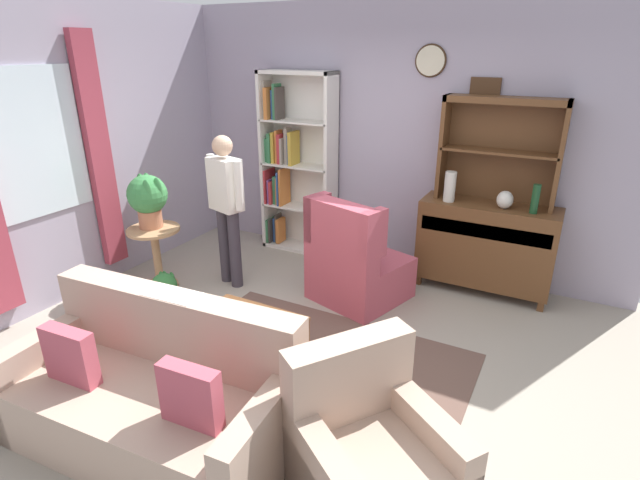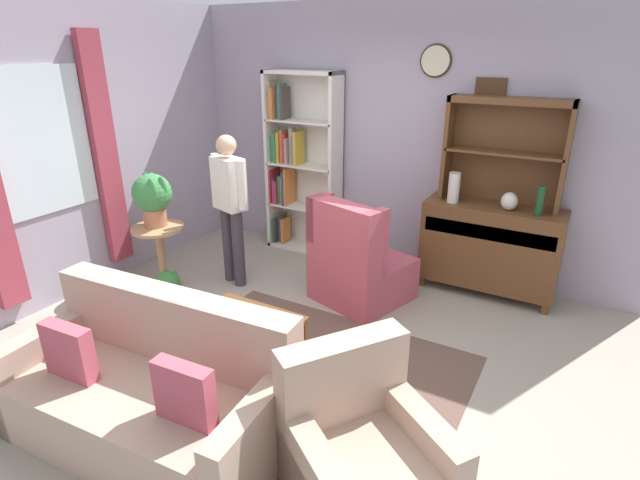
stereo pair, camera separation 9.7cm
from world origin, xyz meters
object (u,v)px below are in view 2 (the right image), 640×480
(vase_tall, at_px, (454,188))
(vase_round, at_px, (509,201))
(sideboard_hutch, at_px, (507,137))
(couch_floral, at_px, (151,393))
(potted_plant_small, at_px, (168,285))
(bottle_wine, at_px, (540,201))
(person_reading, at_px, (230,200))
(bookshelf, at_px, (298,164))
(wingback_chair, at_px, (357,265))
(potted_plant_large, at_px, (152,196))
(sideboard, at_px, (489,246))
(plant_stand, at_px, (160,250))
(armchair_floral, at_px, (363,458))
(coffee_table, at_px, (248,326))
(book_stack, at_px, (243,317))

(vase_tall, xyz_separation_m, vase_round, (0.52, 0.01, -0.06))
(sideboard_hutch, height_order, couch_floral, sideboard_hutch)
(sideboard_hutch, distance_m, potted_plant_small, 3.50)
(bottle_wine, xyz_separation_m, person_reading, (-2.75, -0.99, -0.15))
(bookshelf, height_order, person_reading, bookshelf)
(bookshelf, distance_m, vase_tall, 1.90)
(vase_tall, xyz_separation_m, couch_floral, (-1.03, -2.99, -0.76))
(wingback_chair, relative_size, person_reading, 0.67)
(sideboard_hutch, height_order, bottle_wine, sideboard_hutch)
(vase_round, bearing_deg, potted_plant_large, -155.56)
(sideboard, height_order, potted_plant_small, sideboard)
(bookshelf, distance_m, potted_plant_large, 1.73)
(bottle_wine, relative_size, plant_stand, 0.42)
(sideboard, relative_size, vase_round, 7.65)
(bookshelf, relative_size, sideboard, 1.62)
(bookshelf, distance_m, sideboard, 2.35)
(armchair_floral, xyz_separation_m, coffee_table, (-1.29, 0.68, 0.06))
(sideboard_hutch, height_order, potted_plant_small, sideboard_hutch)
(vase_tall, xyz_separation_m, coffee_table, (-0.94, -2.10, -0.71))
(wingback_chair, relative_size, potted_plant_small, 3.09)
(potted_plant_small, relative_size, book_stack, 1.63)
(armchair_floral, distance_m, potted_plant_large, 3.33)
(coffee_table, distance_m, book_stack, 0.13)
(vase_tall, distance_m, armchair_floral, 2.91)
(vase_tall, height_order, potted_plant_small, vase_tall)
(bottle_wine, relative_size, armchair_floral, 0.25)
(book_stack, bearing_deg, sideboard, 59.54)
(armchair_floral, relative_size, plant_stand, 1.64)
(wingback_chair, height_order, potted_plant_small, wingback_chair)
(bookshelf, distance_m, armchair_floral, 3.78)
(wingback_chair, xyz_separation_m, coffee_table, (-0.27, -1.36, -0.03))
(vase_tall, relative_size, potted_plant_large, 0.55)
(vase_tall, bearing_deg, vase_round, 1.49)
(vase_round, bearing_deg, wingback_chair, -147.71)
(couch_floral, distance_m, book_stack, 0.84)
(armchair_floral, relative_size, potted_plant_large, 2.00)
(vase_tall, distance_m, bottle_wine, 0.78)
(wingback_chair, bearing_deg, bottle_wine, 26.70)
(vase_tall, relative_size, book_stack, 1.42)
(sideboard_hutch, relative_size, wingback_chair, 1.05)
(vase_round, relative_size, armchair_floral, 0.16)
(armchair_floral, height_order, person_reading, person_reading)
(sideboard_hutch, height_order, coffee_table, sideboard_hutch)
(bookshelf, relative_size, vase_tall, 7.10)
(bottle_wine, bearing_deg, vase_round, 175.05)
(bookshelf, height_order, potted_plant_small, bookshelf)
(sideboard_hutch, bearing_deg, vase_round, -53.52)
(sideboard, relative_size, couch_floral, 0.70)
(coffee_table, bearing_deg, vase_tall, 65.82)
(wingback_chair, bearing_deg, potted_plant_small, -148.42)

